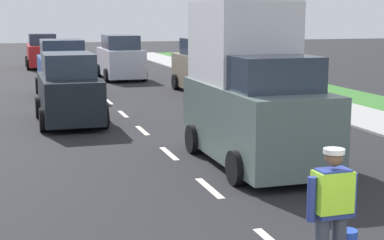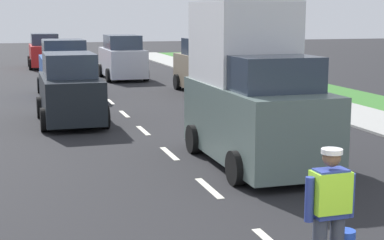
{
  "view_description": "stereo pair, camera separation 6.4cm",
  "coord_description": "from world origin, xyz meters",
  "px_view_note": "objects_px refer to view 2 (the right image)",
  "views": [
    {
      "loc": [
        -3.5,
        -4.69,
        3.24
      ],
      "look_at": [
        0.05,
        6.99,
        1.1
      ],
      "focal_mm": 56.06,
      "sensor_mm": 36.0,
      "label": 1
    },
    {
      "loc": [
        -3.44,
        -4.71,
        3.24
      ],
      "look_at": [
        0.05,
        6.99,
        1.1
      ],
      "focal_mm": 56.06,
      "sensor_mm": 36.0,
      "label": 2
    }
  ],
  "objects_px": {
    "road_worker": "(331,208)",
    "car_oncoming_lead": "(70,91)",
    "delivery_truck": "(252,91)",
    "car_oncoming_third": "(45,52)",
    "car_parked_far": "(204,68)",
    "car_outgoing_far": "(122,59)",
    "car_oncoming_second": "(64,70)"
  },
  "relations": [
    {
      "from": "road_worker",
      "to": "car_oncoming_lead",
      "type": "xyz_separation_m",
      "value": [
        -2.01,
        12.1,
        0.05
      ]
    },
    {
      "from": "road_worker",
      "to": "car_parked_far",
      "type": "xyz_separation_m",
      "value": [
        4.09,
        17.89,
        0.12
      ]
    },
    {
      "from": "car_oncoming_third",
      "to": "car_outgoing_far",
      "type": "bearing_deg",
      "value": -66.59
    },
    {
      "from": "car_oncoming_second",
      "to": "delivery_truck",
      "type": "bearing_deg",
      "value": -76.49
    },
    {
      "from": "road_worker",
      "to": "car_parked_far",
      "type": "distance_m",
      "value": 18.35
    },
    {
      "from": "car_oncoming_lead",
      "to": "car_oncoming_second",
      "type": "bearing_deg",
      "value": 86.83
    },
    {
      "from": "car_outgoing_far",
      "to": "car_oncoming_third",
      "type": "relative_size",
      "value": 1.05
    },
    {
      "from": "road_worker",
      "to": "car_oncoming_lead",
      "type": "height_order",
      "value": "car_oncoming_lead"
    },
    {
      "from": "car_parked_far",
      "to": "car_oncoming_third",
      "type": "height_order",
      "value": "car_parked_far"
    },
    {
      "from": "delivery_truck",
      "to": "car_oncoming_third",
      "type": "distance_m",
      "value": 26.53
    },
    {
      "from": "car_oncoming_second",
      "to": "car_outgoing_far",
      "type": "bearing_deg",
      "value": 59.61
    },
    {
      "from": "car_oncoming_lead",
      "to": "car_oncoming_third",
      "type": "bearing_deg",
      "value": 89.18
    },
    {
      "from": "car_parked_far",
      "to": "car_oncoming_lead",
      "type": "relative_size",
      "value": 1.01
    },
    {
      "from": "road_worker",
      "to": "car_outgoing_far",
      "type": "height_order",
      "value": "car_outgoing_far"
    },
    {
      "from": "car_oncoming_second",
      "to": "car_oncoming_third",
      "type": "height_order",
      "value": "car_oncoming_second"
    },
    {
      "from": "delivery_truck",
      "to": "car_oncoming_third",
      "type": "bearing_deg",
      "value": 96.68
    },
    {
      "from": "road_worker",
      "to": "car_oncoming_second",
      "type": "relative_size",
      "value": 0.44
    },
    {
      "from": "delivery_truck",
      "to": "car_parked_far",
      "type": "bearing_deg",
      "value": 77.19
    },
    {
      "from": "delivery_truck",
      "to": "car_oncoming_third",
      "type": "xyz_separation_m",
      "value": [
        -3.09,
        26.34,
        -0.63
      ]
    },
    {
      "from": "delivery_truck",
      "to": "car_oncoming_lead",
      "type": "xyz_separation_m",
      "value": [
        -3.38,
        6.19,
        -0.63
      ]
    },
    {
      "from": "car_parked_far",
      "to": "car_outgoing_far",
      "type": "xyz_separation_m",
      "value": [
        -2.35,
        6.38,
        -0.01
      ]
    },
    {
      "from": "road_worker",
      "to": "car_oncoming_third",
      "type": "distance_m",
      "value": 32.3
    },
    {
      "from": "car_parked_far",
      "to": "car_oncoming_third",
      "type": "bearing_deg",
      "value": 112.02
    },
    {
      "from": "delivery_truck",
      "to": "car_oncoming_third",
      "type": "height_order",
      "value": "delivery_truck"
    },
    {
      "from": "delivery_truck",
      "to": "car_oncoming_lead",
      "type": "height_order",
      "value": "delivery_truck"
    },
    {
      "from": "car_outgoing_far",
      "to": "car_oncoming_lead",
      "type": "xyz_separation_m",
      "value": [
        -3.75,
        -12.17,
        -0.06
      ]
    },
    {
      "from": "road_worker",
      "to": "car_outgoing_far",
      "type": "distance_m",
      "value": 24.33
    },
    {
      "from": "road_worker",
      "to": "delivery_truck",
      "type": "relative_size",
      "value": 0.36
    },
    {
      "from": "road_worker",
      "to": "car_oncoming_second",
      "type": "xyz_separation_m",
      "value": [
        -1.66,
        18.49,
        0.13
      ]
    },
    {
      "from": "delivery_truck",
      "to": "car_oncoming_third",
      "type": "relative_size",
      "value": 1.1
    },
    {
      "from": "car_parked_far",
      "to": "car_oncoming_third",
      "type": "distance_m",
      "value": 15.5
    },
    {
      "from": "car_parked_far",
      "to": "car_outgoing_far",
      "type": "relative_size",
      "value": 0.91
    }
  ]
}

